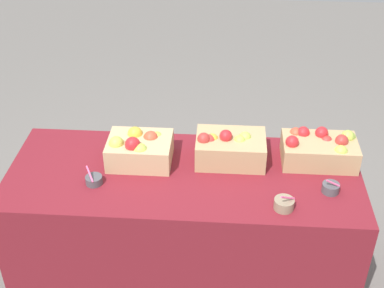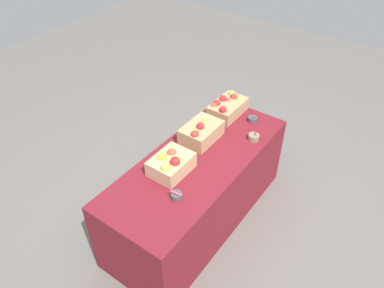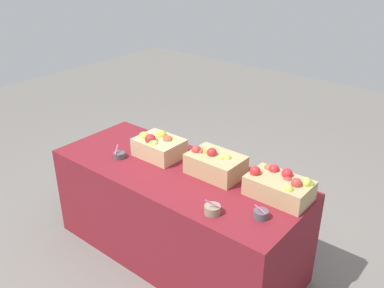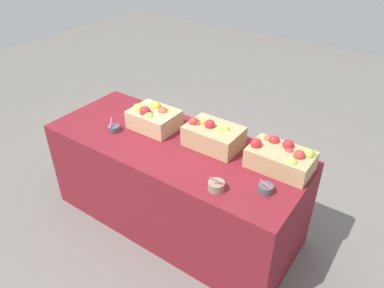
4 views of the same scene
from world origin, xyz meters
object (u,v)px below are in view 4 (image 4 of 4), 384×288
object	(u,v)px
apple_crate_left	(282,158)
apple_crate_right	(154,118)
apple_crate_middle	(213,135)
sample_bowl_mid	(114,128)
sample_bowl_far	(266,189)
sample_bowl_near	(216,186)

from	to	relation	value
apple_crate_left	apple_crate_right	world-z (taller)	apple_crate_right
apple_crate_left	apple_crate_middle	world-z (taller)	apple_crate_middle
sample_bowl_mid	sample_bowl_far	world-z (taller)	same
apple_crate_left	apple_crate_right	bearing A→B (deg)	-175.88
apple_crate_middle	sample_bowl_near	bearing A→B (deg)	-55.15
sample_bowl_near	sample_bowl_mid	size ratio (longest dim) A/B	1.17
apple_crate_right	sample_bowl_far	xyz separation A→B (m)	(1.01, -0.20, -0.06)
apple_crate_middle	sample_bowl_far	xyz separation A→B (m)	(0.52, -0.24, -0.06)
apple_crate_middle	apple_crate_left	bearing A→B (deg)	2.98
sample_bowl_near	sample_bowl_mid	world-z (taller)	sample_bowl_near
apple_crate_left	sample_bowl_near	bearing A→B (deg)	-117.99
sample_bowl_near	sample_bowl_far	bearing A→B (deg)	30.60
apple_crate_right	sample_bowl_far	distance (m)	1.03
apple_crate_right	sample_bowl_far	world-z (taller)	apple_crate_right
apple_crate_left	sample_bowl_near	xyz separation A→B (m)	(-0.22, -0.42, -0.05)
apple_crate_left	apple_crate_right	xyz separation A→B (m)	(-0.98, -0.07, 0.00)
apple_crate_left	apple_crate_middle	distance (m)	0.49
apple_crate_middle	sample_bowl_near	world-z (taller)	apple_crate_middle
apple_crate_middle	sample_bowl_mid	xyz separation A→B (m)	(-0.70, -0.26, -0.06)
apple_crate_middle	apple_crate_right	bearing A→B (deg)	-174.73
sample_bowl_mid	apple_crate_right	bearing A→B (deg)	45.50
sample_bowl_mid	sample_bowl_far	bearing A→B (deg)	0.72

